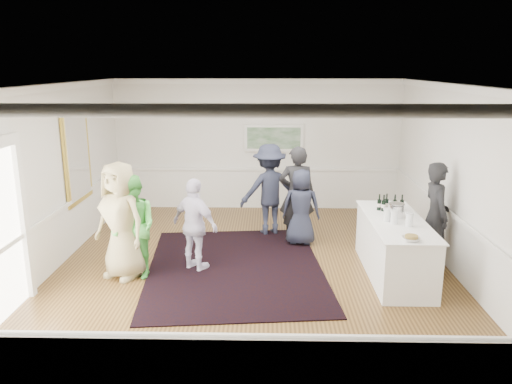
{
  "coord_description": "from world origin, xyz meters",
  "views": [
    {
      "loc": [
        0.26,
        -8.18,
        3.5
      ],
      "look_at": [
        0.06,
        0.2,
        1.37
      ],
      "focal_mm": 35.0,
      "sensor_mm": 36.0,
      "label": 1
    }
  ],
  "objects_px": {
    "guest_dark_a": "(269,189)",
    "guest_tan": "(121,221)",
    "serving_table": "(394,247)",
    "guest_green": "(133,227)",
    "guest_lilac": "(195,225)",
    "guest_navy": "(301,207)",
    "nut_bowl": "(411,238)",
    "guest_dark_b": "(297,194)",
    "bartender": "(436,216)",
    "ice_bucket": "(396,211)"
  },
  "relations": [
    {
      "from": "guest_dark_a",
      "to": "guest_tan",
      "type": "bearing_deg",
      "value": 26.43
    },
    {
      "from": "serving_table",
      "to": "guest_green",
      "type": "xyz_separation_m",
      "value": [
        -4.4,
        -0.17,
        0.38
      ]
    },
    {
      "from": "guest_lilac",
      "to": "guest_navy",
      "type": "height_order",
      "value": "guest_lilac"
    },
    {
      "from": "guest_navy",
      "to": "serving_table",
      "type": "bearing_deg",
      "value": 140.22
    },
    {
      "from": "guest_lilac",
      "to": "guest_green",
      "type": "bearing_deg",
      "value": 51.29
    },
    {
      "from": "guest_tan",
      "to": "nut_bowl",
      "type": "xyz_separation_m",
      "value": [
        4.57,
        -0.84,
        0.03
      ]
    },
    {
      "from": "guest_lilac",
      "to": "guest_navy",
      "type": "xyz_separation_m",
      "value": [
        1.92,
        1.36,
        -0.05
      ]
    },
    {
      "from": "guest_lilac",
      "to": "guest_dark_b",
      "type": "xyz_separation_m",
      "value": [
        1.84,
        1.54,
        0.16
      ]
    },
    {
      "from": "guest_dark_a",
      "to": "nut_bowl",
      "type": "bearing_deg",
      "value": 106.39
    },
    {
      "from": "bartender",
      "to": "guest_dark_a",
      "type": "relative_size",
      "value": 0.99
    },
    {
      "from": "guest_tan",
      "to": "guest_dark_b",
      "type": "relative_size",
      "value": 1.02
    },
    {
      "from": "guest_dark_a",
      "to": "nut_bowl",
      "type": "height_order",
      "value": "guest_dark_a"
    },
    {
      "from": "guest_dark_a",
      "to": "ice_bucket",
      "type": "height_order",
      "value": "guest_dark_a"
    },
    {
      "from": "guest_tan",
      "to": "guest_dark_b",
      "type": "height_order",
      "value": "guest_tan"
    },
    {
      "from": "guest_navy",
      "to": "nut_bowl",
      "type": "xyz_separation_m",
      "value": [
        1.46,
        -2.53,
        0.26
      ]
    },
    {
      "from": "guest_green",
      "to": "guest_dark_a",
      "type": "relative_size",
      "value": 0.92
    },
    {
      "from": "bartender",
      "to": "guest_lilac",
      "type": "distance_m",
      "value": 4.2
    },
    {
      "from": "guest_lilac",
      "to": "guest_dark_a",
      "type": "distance_m",
      "value": 2.39
    },
    {
      "from": "guest_tan",
      "to": "nut_bowl",
      "type": "height_order",
      "value": "guest_tan"
    },
    {
      "from": "guest_green",
      "to": "guest_navy",
      "type": "bearing_deg",
      "value": 65.9
    },
    {
      "from": "nut_bowl",
      "to": "guest_dark_a",
      "type": "bearing_deg",
      "value": 123.35
    },
    {
      "from": "guest_tan",
      "to": "guest_green",
      "type": "xyz_separation_m",
      "value": [
        0.2,
        0.02,
        -0.11
      ]
    },
    {
      "from": "guest_navy",
      "to": "guest_lilac",
      "type": "bearing_deg",
      "value": 40.67
    },
    {
      "from": "ice_bucket",
      "to": "serving_table",
      "type": "bearing_deg",
      "value": -102.12
    },
    {
      "from": "serving_table",
      "to": "ice_bucket",
      "type": "distance_m",
      "value": 0.62
    },
    {
      "from": "bartender",
      "to": "nut_bowl",
      "type": "xyz_separation_m",
      "value": [
        -0.81,
        -1.4,
        0.08
      ]
    },
    {
      "from": "bartender",
      "to": "guest_navy",
      "type": "xyz_separation_m",
      "value": [
        -2.28,
        1.12,
        -0.18
      ]
    },
    {
      "from": "guest_green",
      "to": "guest_navy",
      "type": "xyz_separation_m",
      "value": [
        2.91,
        1.67,
        -0.11
      ]
    },
    {
      "from": "guest_lilac",
      "to": "guest_navy",
      "type": "distance_m",
      "value": 2.35
    },
    {
      "from": "nut_bowl",
      "to": "serving_table",
      "type": "bearing_deg",
      "value": 88.23
    },
    {
      "from": "guest_navy",
      "to": "guest_tan",
      "type": "bearing_deg",
      "value": 33.9
    },
    {
      "from": "serving_table",
      "to": "guest_navy",
      "type": "relative_size",
      "value": 1.59
    },
    {
      "from": "guest_tan",
      "to": "guest_dark_a",
      "type": "relative_size",
      "value": 1.04
    },
    {
      "from": "guest_tan",
      "to": "guest_dark_a",
      "type": "bearing_deg",
      "value": 71.66
    },
    {
      "from": "guest_green",
      "to": "guest_dark_a",
      "type": "bearing_deg",
      "value": 81.62
    },
    {
      "from": "guest_dark_b",
      "to": "serving_table",
      "type": "bearing_deg",
      "value": 134.95
    },
    {
      "from": "serving_table",
      "to": "bartender",
      "type": "distance_m",
      "value": 0.98
    },
    {
      "from": "guest_dark_b",
      "to": "guest_lilac",
      "type": "bearing_deg",
      "value": 42.02
    },
    {
      "from": "guest_dark_b",
      "to": "guest_navy",
      "type": "xyz_separation_m",
      "value": [
        0.08,
        -0.19,
        -0.21
      ]
    },
    {
      "from": "guest_green",
      "to": "guest_lilac",
      "type": "xyz_separation_m",
      "value": [
        0.99,
        0.32,
        -0.06
      ]
    },
    {
      "from": "serving_table",
      "to": "guest_lilac",
      "type": "xyz_separation_m",
      "value": [
        -3.41,
        0.14,
        0.32
      ]
    },
    {
      "from": "serving_table",
      "to": "guest_lilac",
      "type": "bearing_deg",
      "value": 177.57
    },
    {
      "from": "guest_tan",
      "to": "guest_lilac",
      "type": "distance_m",
      "value": 1.25
    },
    {
      "from": "guest_navy",
      "to": "guest_green",
      "type": "bearing_deg",
      "value": 35.31
    },
    {
      "from": "guest_green",
      "to": "guest_dark_b",
      "type": "distance_m",
      "value": 3.39
    },
    {
      "from": "bartender",
      "to": "guest_tan",
      "type": "distance_m",
      "value": 5.42
    },
    {
      "from": "ice_bucket",
      "to": "nut_bowl",
      "type": "xyz_separation_m",
      "value": [
        -0.06,
        -1.16,
        -0.08
      ]
    },
    {
      "from": "guest_tan",
      "to": "guest_navy",
      "type": "height_order",
      "value": "guest_tan"
    },
    {
      "from": "guest_green",
      "to": "guest_dark_a",
      "type": "xyz_separation_m",
      "value": [
        2.28,
        2.33,
        0.08
      ]
    },
    {
      "from": "guest_dark_a",
      "to": "guest_dark_b",
      "type": "distance_m",
      "value": 0.72
    }
  ]
}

